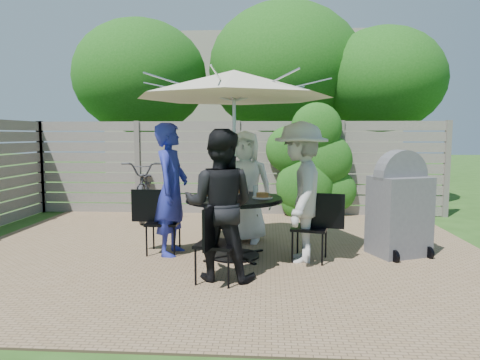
# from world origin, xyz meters

# --- Properties ---
(backyard_envelope) EXTENTS (60.00, 60.00, 5.00)m
(backyard_envelope) POSITION_xyz_m (0.09, 10.29, 2.61)
(backyard_envelope) COLOR #264C17
(backyard_envelope) RESTS_ON ground
(patio_table) EXTENTS (1.32, 1.32, 0.79)m
(patio_table) POSITION_xyz_m (0.17, -0.03, 0.55)
(patio_table) COLOR black
(patio_table) RESTS_ON ground
(umbrella) EXTENTS (2.69, 2.69, 2.37)m
(umbrella) POSITION_xyz_m (0.17, -0.03, 2.19)
(umbrella) COLOR silver
(umbrella) RESTS_ON ground
(chair_back) EXTENTS (0.45, 0.63, 0.84)m
(chair_back) POSITION_xyz_m (0.28, 0.93, 0.25)
(chair_back) COLOR black
(chair_back) RESTS_ON ground
(person_back) EXTENTS (0.85, 0.61, 1.64)m
(person_back) POSITION_xyz_m (0.26, 0.80, 0.82)
(person_back) COLOR white
(person_back) RESTS_ON ground
(chair_left) EXTENTS (0.63, 0.42, 0.86)m
(chair_left) POSITION_xyz_m (-0.79, 0.08, 0.26)
(chair_left) COLOR black
(chair_left) RESTS_ON ground
(person_left) EXTENTS (0.48, 0.67, 1.73)m
(person_left) POSITION_xyz_m (-0.65, 0.07, 0.86)
(person_left) COLOR #242C9D
(person_left) RESTS_ON ground
(chair_front) EXTENTS (0.49, 0.65, 0.86)m
(chair_front) POSITION_xyz_m (0.06, -0.99, 0.26)
(chair_front) COLOR black
(chair_front) RESTS_ON ground
(person_front) EXTENTS (0.86, 0.70, 1.64)m
(person_front) POSITION_xyz_m (0.08, -0.85, 0.82)
(person_front) COLOR black
(person_front) RESTS_ON ground
(chair_right) EXTENTS (0.66, 0.50, 0.87)m
(chair_right) POSITION_xyz_m (1.13, -0.14, 0.26)
(chair_right) COLOR black
(chair_right) RESTS_ON ground
(person_right) EXTENTS (0.77, 1.19, 1.74)m
(person_right) POSITION_xyz_m (1.00, -0.12, 0.87)
(person_right) COLOR #B4B2AF
(person_right) RESTS_ON ground
(plate_back) EXTENTS (0.26, 0.26, 0.06)m
(plate_back) POSITION_xyz_m (0.21, 0.33, 0.81)
(plate_back) COLOR white
(plate_back) RESTS_ON patio_table
(plate_left) EXTENTS (0.26, 0.26, 0.06)m
(plate_left) POSITION_xyz_m (-0.19, 0.01, 0.81)
(plate_left) COLOR white
(plate_left) RESTS_ON patio_table
(plate_front) EXTENTS (0.26, 0.26, 0.06)m
(plate_front) POSITION_xyz_m (0.13, -0.38, 0.81)
(plate_front) COLOR white
(plate_front) RESTS_ON patio_table
(plate_right) EXTENTS (0.26, 0.26, 0.06)m
(plate_right) POSITION_xyz_m (0.53, -0.07, 0.81)
(plate_right) COLOR white
(plate_right) RESTS_ON patio_table
(glass_back) EXTENTS (0.07, 0.07, 0.14)m
(glass_back) POSITION_xyz_m (0.10, 0.24, 0.86)
(glass_back) COLOR silver
(glass_back) RESTS_ON patio_table
(glass_left) EXTENTS (0.07, 0.07, 0.14)m
(glass_left) POSITION_xyz_m (-0.10, -0.10, 0.86)
(glass_left) COLOR silver
(glass_left) RESTS_ON patio_table
(glass_right) EXTENTS (0.07, 0.07, 0.14)m
(glass_right) POSITION_xyz_m (0.44, 0.05, 0.86)
(glass_right) COLOR silver
(glass_right) RESTS_ON patio_table
(syrup_jug) EXTENTS (0.09, 0.09, 0.16)m
(syrup_jug) POSITION_xyz_m (0.12, 0.03, 0.87)
(syrup_jug) COLOR #59280C
(syrup_jug) RESTS_ON patio_table
(coffee_cup) EXTENTS (0.08, 0.08, 0.12)m
(coffee_cup) POSITION_xyz_m (0.30, 0.18, 0.85)
(coffee_cup) COLOR #C6B293
(coffee_cup) RESTS_ON patio_table
(bicycle) EXTENTS (1.11, 2.18, 1.09)m
(bicycle) POSITION_xyz_m (-1.73, 2.60, 0.55)
(bicycle) COLOR #333338
(bicycle) RESTS_ON ground
(bbq_grill) EXTENTS (0.82, 0.74, 1.38)m
(bbq_grill) POSITION_xyz_m (2.29, 0.21, 0.63)
(bbq_grill) COLOR #5B5B60
(bbq_grill) RESTS_ON ground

